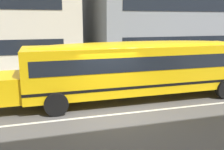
% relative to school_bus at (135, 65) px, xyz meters
% --- Properties ---
extents(ground_plane, '(400.00, 400.00, 0.00)m').
position_rel_school_bus_xyz_m(ground_plane, '(-1.62, -1.77, -1.68)').
color(ground_plane, '#54514F').
extents(sidewalk_far, '(120.00, 3.00, 0.01)m').
position_rel_school_bus_xyz_m(sidewalk_far, '(-1.62, 6.45, -1.68)').
color(sidewalk_far, gray).
rests_on(sidewalk_far, ground_plane).
extents(lane_centreline, '(110.00, 0.16, 0.01)m').
position_rel_school_bus_xyz_m(lane_centreline, '(-1.62, -1.77, -1.68)').
color(lane_centreline, silver).
rests_on(lane_centreline, ground_plane).
extents(school_bus, '(12.68, 3.00, 2.83)m').
position_rel_school_bus_xyz_m(school_bus, '(0.00, 0.00, 0.00)').
color(school_bus, yellow).
rests_on(school_bus, ground_plane).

